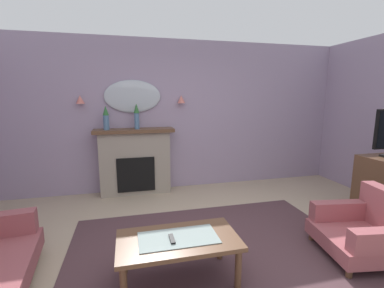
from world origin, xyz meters
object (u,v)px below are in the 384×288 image
Objects in this scene: mantel_vase_centre at (106,118)px; tv_remote at (172,239)px; mantel_vase_right at (137,115)px; armchair_in_corner at (369,229)px; wall_sconce_left at (80,99)px; fireplace at (135,162)px; coffee_table at (178,244)px; wall_mirror at (133,96)px; wall_sconce_right at (181,99)px.

mantel_vase_centre is 2.72m from tv_remote.
armchair_in_corner is (2.31, -2.52, -1.09)m from mantel_vase_right.
wall_sconce_left is at bearing 140.60° from armchair_in_corner.
tv_remote is (0.23, -2.50, -0.12)m from fireplace.
coffee_table is at bearing -66.02° from wall_sconce_left.
mantel_vase_centre is 0.43× the size of armchair_in_corner.
wall_mirror is 2.93m from tv_remote.
mantel_vase_centre is at bearing -16.70° from wall_sconce_left.
wall_sconce_right is 3.33m from armchair_in_corner.
wall_sconce_right is (0.85, -0.05, -0.05)m from wall_mirror.
fireplace is 1.38m from wall_sconce_left.
coffee_table is at bearing -83.29° from fireplace.
fireplace is 1.42× the size of wall_mirror.
mantel_vase_centre is 3.92m from armchair_in_corner.
mantel_vase_centre is 0.93× the size of mantel_vase_right.
wall_sconce_right reaches higher than mantel_vase_right.
fireplace is at bearing 132.84° from armchair_in_corner.
fireplace is at bearing -6.16° from wall_sconce_left.
fireplace reaches higher than tv_remote.
mantel_vase_right is at bearing -73.61° from wall_mirror.
wall_sconce_left reaches higher than fireplace.
wall_sconce_left is (-0.85, 0.09, 1.09)m from fireplace.
mantel_vase_right reaches higher than coffee_table.
wall_sconce_left reaches higher than tv_remote.
wall_sconce_right is at bearing 76.50° from tv_remote.
wall_sconce_right is (0.80, 0.12, 0.27)m from mantel_vase_right.
wall_sconce_left is (-0.85, -0.05, -0.05)m from wall_mirror.
tv_remote is at bearing 178.77° from armchair_in_corner.
tv_remote reaches higher than coffee_table.
armchair_in_corner is at bearing -2.00° from coffee_table.
fireplace is 2.50m from coffee_table.
wall_sconce_right is (1.70, 0.00, 0.00)m from wall_sconce_left.
wall_mirror is 6.00× the size of tv_remote.
wall_sconce_right is at bearing 0.00° from wall_sconce_left.
armchair_in_corner is (1.51, -2.64, -1.35)m from wall_sconce_right.
coffee_table is at bearing -83.65° from wall_mirror.
armchair_in_corner is at bearing -1.23° from tv_remote.
armchair_in_corner reaches higher than tv_remote.
wall_sconce_left is at bearing 112.60° from tv_remote.
wall_mirror is 6.86× the size of wall_sconce_left.
tv_remote is at bearing -85.06° from wall_mirror.
mantel_vase_centre is 0.59m from wall_mirror.
wall_mirror is at bearing 20.70° from mantel_vase_centre.
tv_remote is (-0.06, -0.03, 0.07)m from coffee_table.
wall_sconce_left is at bearing 163.30° from mantel_vase_centre.
mantel_vase_centre is at bearing -176.40° from fireplace.
wall_mirror is 1.03× the size of armchair_in_corner.
wall_mirror reaches higher than mantel_vase_centre.
wall_sconce_right is 0.13× the size of coffee_table.
wall_sconce_left is 3.06m from tv_remote.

